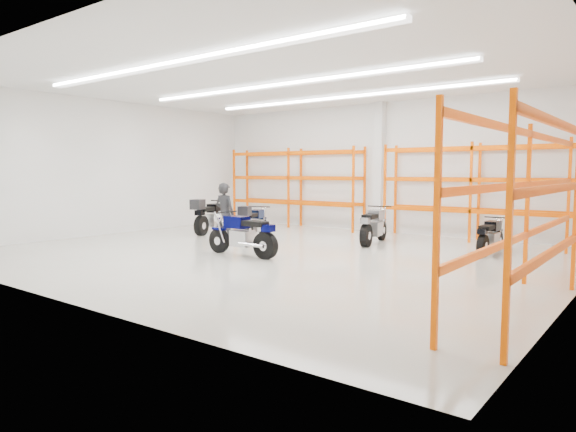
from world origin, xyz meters
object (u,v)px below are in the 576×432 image
Objects in this scene: standing_man at (225,214)px; motorcycle_back_a at (210,217)px; motorcycle_back_b at (253,222)px; motorcycle_back_d at (490,237)px; structural_column at (379,168)px; motorcycle_main at (244,236)px; motorcycle_back_c at (373,227)px.

motorcycle_back_a is at bearing -38.68° from standing_man.
motorcycle_back_a is 1.15× the size of motorcycle_back_b.
structural_column is at bearing 150.56° from motorcycle_back_d.
motorcycle_main is 2.23m from standing_man.
motorcycle_back_d is (6.81, 1.47, -0.08)m from motorcycle_back_b.
motorcycle_back_c is 1.17× the size of motorcycle_back_d.
standing_man is at bearing -111.11° from structural_column.
motorcycle_back_a reaches higher than motorcycle_back_c.
motorcycle_back_d is (4.77, 4.13, -0.08)m from motorcycle_main.
motorcycle_back_d is 5.48m from structural_column.
motorcycle_back_b is 1.08× the size of motorcycle_back_d.
motorcycle_back_a is 8.96m from motorcycle_back_d.
motorcycle_back_c is 3.25m from motorcycle_back_d.
motorcycle_back_a is 1.24× the size of motorcycle_back_d.
motorcycle_main is 0.96× the size of motorcycle_back_a.
structural_column is (4.35, 3.90, 1.67)m from motorcycle_back_a.
motorcycle_back_c is at bearing 11.37° from motorcycle_back_a.
standing_man is at bearing -141.33° from motorcycle_back_c.
motorcycle_main reaches higher than motorcycle_back_d.
motorcycle_back_b is at bearing -119.95° from structural_column.
structural_column reaches higher than motorcycle_back_c.
motorcycle_back_c is at bearing 68.55° from motorcycle_main.
motorcycle_back_a is 2.04m from motorcycle_back_b.
motorcycle_main is 3.36m from motorcycle_back_b.
motorcycle_back_a is at bearing -138.10° from structural_column.
motorcycle_main reaches higher than motorcycle_back_b.
motorcycle_main is at bearing -52.49° from motorcycle_back_b.
structural_column reaches higher than motorcycle_back_a.
motorcycle_back_d is (3.24, 0.23, -0.08)m from motorcycle_back_c.
motorcycle_main is 6.90m from structural_column.
motorcycle_back_a is at bearing 177.01° from motorcycle_back_b.
motorcycle_back_a is 6.08m from structural_column.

